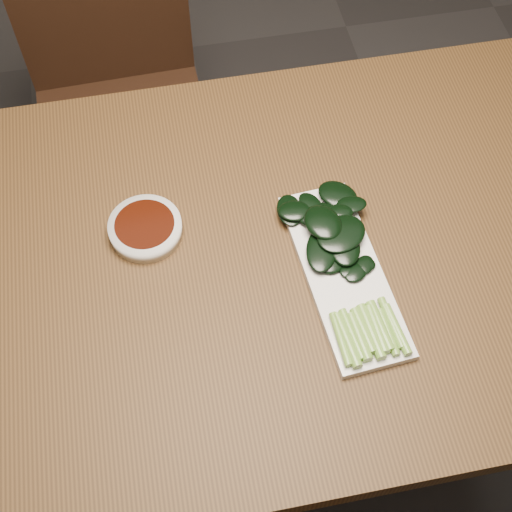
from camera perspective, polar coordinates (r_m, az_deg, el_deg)
name	(u,v)px	position (r m, az deg, el deg)	size (l,w,h in m)	color
ground	(267,408)	(1.84, 0.89, -12.08)	(6.00, 6.00, 0.00)	#2B2929
table	(272,273)	(1.22, 1.31, -1.34)	(1.40, 0.80, 0.75)	#432B13
chair_far	(118,96)	(1.77, -10.95, 12.49)	(0.41, 0.41, 0.89)	black
sauce_bowl	(145,228)	(1.18, -8.84, 2.20)	(0.12, 0.12, 0.03)	silver
serving_plate	(344,274)	(1.14, 7.02, -1.44)	(0.14, 0.34, 0.01)	silver
gai_lan	(340,257)	(1.13, 6.76, -0.06)	(0.15, 0.35, 0.03)	#72A238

